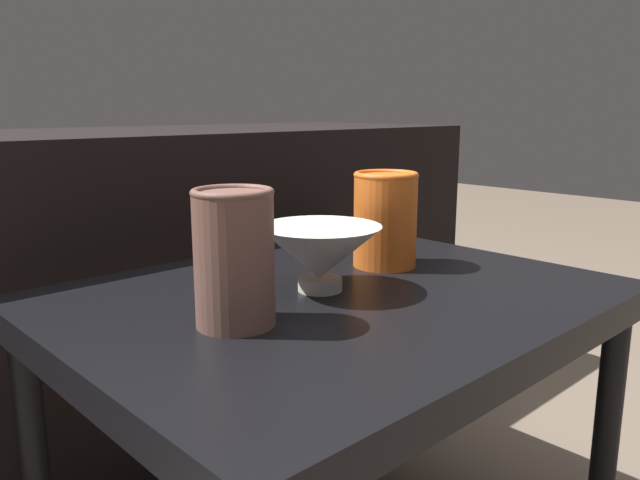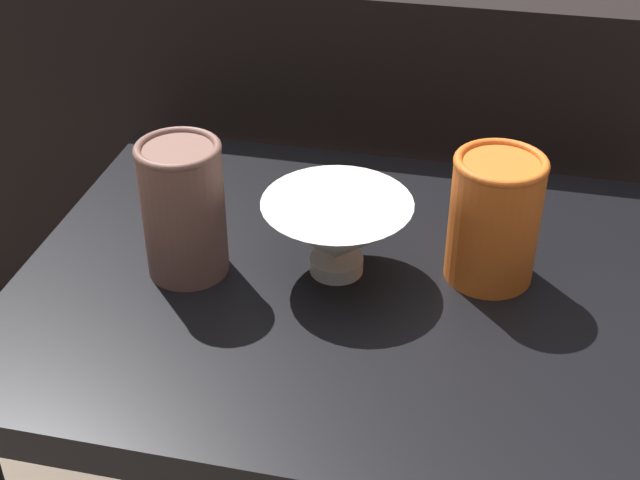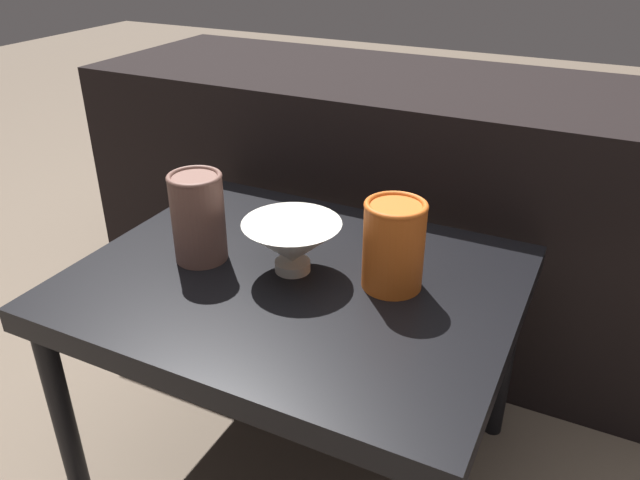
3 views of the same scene
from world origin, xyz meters
name	(u,v)px [view 1 (image 1 of 3)]	position (x,y,z in m)	size (l,w,h in m)	color
table	(333,322)	(0.00, 0.00, 0.37)	(0.69, 0.56, 0.41)	black
couch_backdrop	(129,283)	(0.00, 0.58, 0.30)	(1.53, 0.50, 0.60)	black
bowl	(320,253)	(-0.01, 0.01, 0.46)	(0.16, 0.16, 0.09)	silver
vase_textured_left	(234,256)	(-0.17, -0.02, 0.49)	(0.09, 0.09, 0.15)	brown
vase_colorful_right	(385,218)	(0.15, 0.04, 0.48)	(0.10, 0.10, 0.14)	orange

